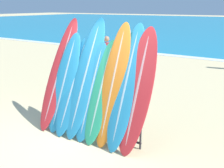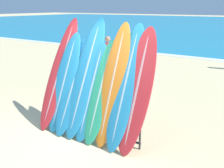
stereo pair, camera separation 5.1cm
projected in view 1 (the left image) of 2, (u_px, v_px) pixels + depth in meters
The scene contains 12 objects.
ground_plane at pixel (70, 146), 5.17m from camera, with size 160.00×160.00×0.00m, color beige.
surfboard_rack at pixel (92, 113), 5.53m from camera, with size 2.35×0.04×0.91m.
surfboard_slot_0 at pixel (59, 73), 5.96m from camera, with size 0.54×1.31×2.41m.
surfboard_slot_1 at pixel (65, 82), 5.80m from camera, with size 0.57×1.03×2.10m.
surfboard_slot_2 at pixel (73, 86), 5.67m from camera, with size 0.55×1.12×2.01m.
surfboard_slot_3 at pixel (86, 77), 5.55m from camera, with size 0.58×1.28×2.44m.
surfboard_slot_4 at pixel (92, 91), 5.40m from camera, with size 0.55×0.96×1.95m.
surfboard_slot_5 at pixel (101, 92), 5.28m from camera, with size 0.51×1.00×2.01m.
surfboard_slot_6 at pixel (113, 84), 5.15m from camera, with size 0.52×1.05×2.38m.
surfboard_slot_7 at pixel (126, 86), 5.02m from camera, with size 0.53×1.14×2.37m.
surfboard_slot_8 at pixel (138, 90), 4.88m from camera, with size 0.58×1.03×2.31m.
person_near_water at pixel (107, 55), 10.00m from camera, with size 0.27×0.23×1.58m.
Camera 1 is at (3.17, -3.44, 2.66)m, focal length 42.00 mm.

